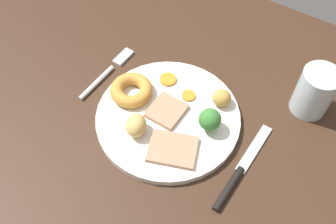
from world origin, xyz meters
TOP-DOWN VIEW (x-y plane):
  - dining_table at (0.00, 0.00)cm, footprint 120.00×84.00cm
  - dinner_plate at (2.68, 1.30)cm, footprint 25.70×25.70cm
  - meat_slice_main at (2.07, 1.75)cm, footprint 5.87×6.27cm
  - meat_slice_under at (7.12, -4.27)cm, footprint 9.59×8.50cm
  - yorkshire_pudding at (-5.49, 1.72)cm, footprint 7.79×7.79cm
  - roast_potato_left at (0.23, -4.47)cm, footprint 5.14×5.40cm
  - roast_potato_right at (9.34, 8.74)cm, footprint 4.72×4.71cm
  - carrot_coin_front at (3.61, 6.89)cm, footprint 2.52×2.52cm
  - carrot_coin_back at (-1.67, 8.08)cm, footprint 3.13×3.13cm
  - broccoli_floret at (10.03, 2.85)cm, footprint 3.86×3.86cm
  - fork at (-13.26, 4.34)cm, footprint 2.14×15.29cm
  - knife at (18.18, -1.65)cm, footprint 2.07×18.54cm
  - water_glass at (22.82, 17.43)cm, footprint 6.59×6.59cm

SIDE VIEW (x-z plane):
  - dining_table at x=0.00cm, z-range 0.00..3.60cm
  - fork at x=-13.26cm, z-range 3.54..4.44cm
  - knife at x=18.18cm, z-range 3.45..4.65cm
  - dinner_plate at x=2.68cm, z-range 3.60..5.00cm
  - carrot_coin_front at x=3.61cm, z-range 5.00..5.42cm
  - carrot_coin_back at x=-1.67cm, z-range 5.00..5.51cm
  - meat_slice_main at x=2.07cm, z-range 5.00..5.80cm
  - meat_slice_under at x=7.12cm, z-range 5.00..5.80cm
  - yorkshire_pudding at x=-5.49cm, z-range 5.00..7.35cm
  - roast_potato_right at x=9.34cm, z-range 5.00..8.00cm
  - roast_potato_left at x=0.23cm, z-range 5.00..8.89cm
  - broccoli_floret at x=10.03cm, z-range 5.25..9.75cm
  - water_glass at x=22.82cm, z-range 3.60..12.76cm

